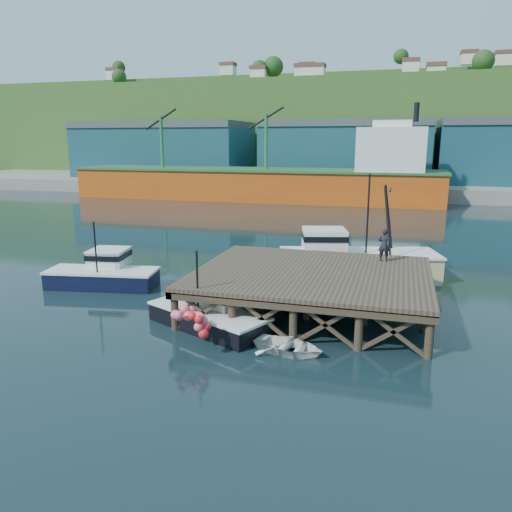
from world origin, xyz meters
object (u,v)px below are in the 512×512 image
at_px(dockworker, 384,245).
at_px(dinghy, 289,346).
at_px(boat_navy, 104,272).
at_px(trawler, 355,257).
at_px(boat_black, 212,312).

bearing_deg(dockworker, dinghy, 80.46).
xyz_separation_m(boat_navy, dockworker, (16.58, 2.43, 2.22)).
bearing_deg(boat_navy, dockworker, -1.18).
bearing_deg(dockworker, trawler, -51.79).
bearing_deg(boat_navy, trawler, 13.09).
distance_m(boat_black, dockworker, 10.70).
height_order(boat_navy, dinghy, boat_navy).
relative_size(trawler, dockworker, 5.72).
relative_size(boat_navy, trawler, 0.65).
bearing_deg(boat_navy, dinghy, -36.41).
xyz_separation_m(trawler, dinghy, (-1.53, -12.79, -1.08)).
xyz_separation_m(boat_navy, boat_black, (8.94, -4.69, -0.12)).
xyz_separation_m(boat_black, dockworker, (7.64, 7.12, 2.35)).
height_order(dinghy, dockworker, dockworker).
xyz_separation_m(boat_navy, dinghy, (13.16, -6.67, -0.52)).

